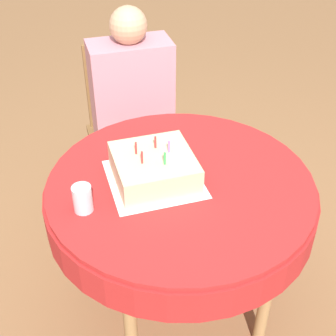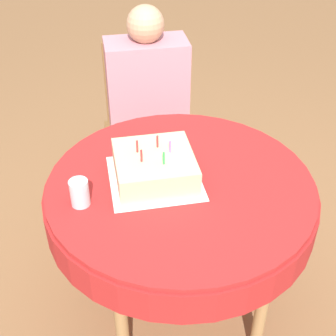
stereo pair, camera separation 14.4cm
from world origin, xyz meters
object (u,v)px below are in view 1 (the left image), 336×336
chair (130,125)px  person (133,101)px  drinking_glass (83,199)px  birthday_cake (154,168)px

chair → person: 0.22m
drinking_glass → chair: bearing=68.0°
person → drinking_glass: person is taller
person → birthday_cake: (-0.08, -0.71, 0.10)m
birthday_cake → chair: bearing=84.0°
person → drinking_glass: (-0.36, -0.80, 0.10)m
chair → birthday_cake: size_ratio=3.17×
chair → birthday_cake: chair is taller
person → birthday_cake: bearing=-96.2°
birthday_cake → drinking_glass: birthday_cake is taller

